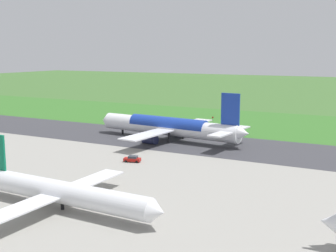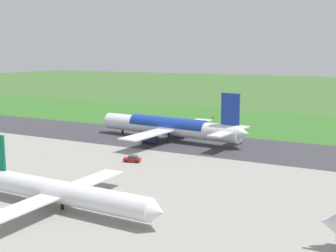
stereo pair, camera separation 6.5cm
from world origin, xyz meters
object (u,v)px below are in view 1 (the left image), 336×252
at_px(airliner_parked_mid, 61,192).
at_px(no_stopping_sign, 213,120).
at_px(airliner_main, 169,127).
at_px(traffic_cone_orange, 205,121).
at_px(service_car_followme, 132,159).

distance_m(airliner_parked_mid, no_stopping_sign, 100.10).
height_order(airliner_main, traffic_cone_orange, airliner_main).
distance_m(airliner_main, no_stopping_sign, 36.74).
bearing_deg(no_stopping_sign, service_car_followme, 94.10).
bearing_deg(airliner_main, service_car_followme, 99.09).
bearing_deg(no_stopping_sign, airliner_main, 90.14).
relative_size(no_stopping_sign, traffic_cone_orange, 4.87).
height_order(airliner_main, service_car_followme, airliner_main).
distance_m(airliner_main, airliner_parked_mid, 63.83).
height_order(airliner_parked_mid, service_car_followme, airliner_parked_mid).
height_order(service_car_followme, traffic_cone_orange, service_car_followme).
height_order(airliner_main, no_stopping_sign, airliner_main).
xyz_separation_m(service_car_followme, no_stopping_sign, (4.68, -65.30, 0.74)).
height_order(airliner_parked_mid, no_stopping_sign, airliner_parked_mid).
distance_m(no_stopping_sign, traffic_cone_orange, 5.23).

